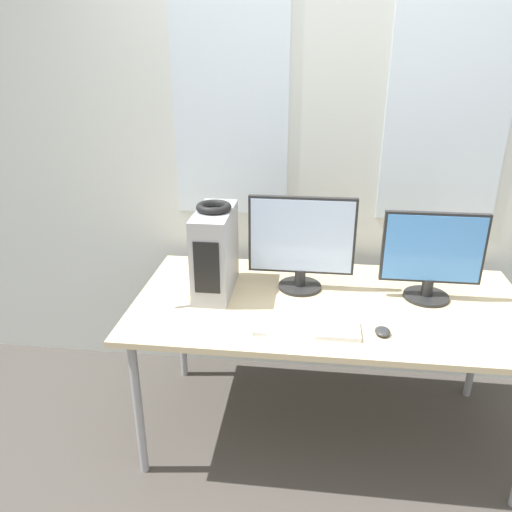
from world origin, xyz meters
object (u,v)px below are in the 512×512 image
headphones (214,207)px  monitor_main (301,242)px  monitor_right_near (432,256)px  mouse (383,331)px  keyboard (307,327)px  cell_phone (181,300)px  pc_tower (215,252)px

headphones → monitor_main: (0.41, 0.07, -0.18)m
monitor_right_near → mouse: monitor_right_near is taller
keyboard → monitor_right_near: bearing=32.9°
monitor_main → cell_phone: (-0.55, -0.21, -0.24)m
monitor_right_near → headphones: bearing=-178.1°
monitor_main → mouse: monitor_main is taller
pc_tower → monitor_right_near: monitor_right_near is taller
monitor_main → cell_phone: size_ratio=3.32×
monitor_main → keyboard: monitor_main is taller
keyboard → mouse: 0.31m
keyboard → cell_phone: size_ratio=2.91×
headphones → monitor_right_near: bearing=1.9°
pc_tower → keyboard: bearing=-35.7°
pc_tower → monitor_main: 0.42m
cell_phone → pc_tower: bearing=21.1°
headphones → monitor_main: bearing=10.0°
cell_phone → keyboard: bearing=-39.6°
pc_tower → mouse: 0.85m
keyboard → monitor_main: bearing=96.4°
pc_tower → headphones: (0.00, 0.00, 0.22)m
cell_phone → monitor_main: bearing=-1.2°
monitor_main → mouse: (0.36, -0.39, -0.23)m
monitor_right_near → keyboard: bearing=-147.1°
monitor_main → cell_phone: bearing=-159.5°
monitor_right_near → mouse: (-0.24, -0.36, -0.21)m
monitor_main → monitor_right_near: 0.60m
keyboard → mouse: size_ratio=5.54×
mouse → pc_tower: bearing=157.2°
pc_tower → headphones: 0.22m
mouse → cell_phone: 0.93m
pc_tower → mouse: bearing=-22.8°
pc_tower → keyboard: 0.59m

